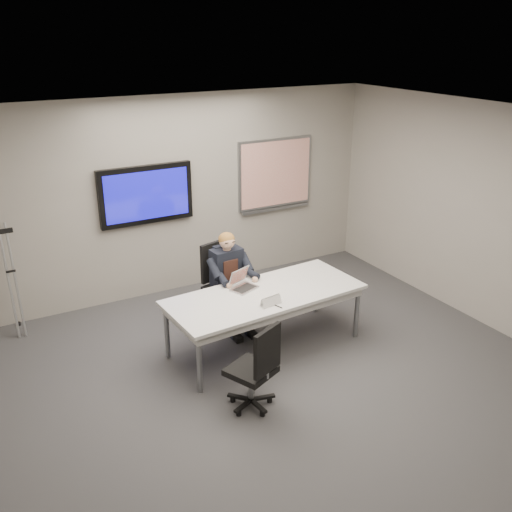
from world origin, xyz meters
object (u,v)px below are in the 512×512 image
office_chair_far (224,298)px  laptop (242,283)px  conference_table (265,299)px  seated_person (233,292)px  office_chair_near (254,382)px

office_chair_far → laptop: office_chair_far is taller
conference_table → seated_person: (-0.13, 0.60, -0.13)m
seated_person → laptop: bearing=-101.3°
conference_table → seated_person: bearing=98.3°
office_chair_far → laptop: size_ratio=2.73×
office_chair_far → office_chair_near: 1.90m
laptop → conference_table: bearing=-79.6°
office_chair_far → laptop: (-0.03, -0.57, 0.44)m
office_chair_near → laptop: office_chair_near is taller
office_chair_far → seated_person: bearing=-102.0°
conference_table → office_chair_far: 0.90m
office_chair_near → seated_person: (0.56, 1.58, 0.21)m
conference_table → seated_person: seated_person is taller
office_chair_near → seated_person: 1.69m
office_chair_near → conference_table: bearing=-148.8°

